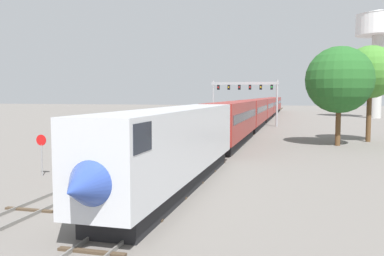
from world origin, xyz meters
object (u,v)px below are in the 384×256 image
object	(u,v)px
signal_gantry	(245,92)
water_tower	(378,32)
trackside_tree_mid	(339,80)
stop_sign	(42,149)
passenger_train	(260,110)
trackside_tree_left	(370,72)

from	to	relation	value
signal_gantry	water_tower	bearing A→B (deg)	49.53
trackside_tree_mid	signal_gantry	bearing A→B (deg)	117.60
signal_gantry	stop_sign	size ratio (longest dim) A/B	4.20
stop_sign	trackside_tree_mid	xyz separation A→B (m)	(21.36, 22.88, 5.34)
passenger_train	trackside_tree_left	world-z (taller)	trackside_tree_left
water_tower	trackside_tree_left	bearing A→B (deg)	-100.58
stop_sign	trackside_tree_mid	size ratio (longest dim) A/B	0.26
signal_gantry	trackside_tree_left	bearing A→B (deg)	-50.54
passenger_train	stop_sign	size ratio (longest dim) A/B	46.33
passenger_train	trackside_tree_left	distance (m)	31.79
signal_gantry	stop_sign	distance (m)	49.71
signal_gantry	stop_sign	world-z (taller)	signal_gantry
passenger_train	water_tower	distance (m)	40.41
passenger_train	signal_gantry	distance (m)	7.37
water_tower	trackside_tree_mid	size ratio (longest dim) A/B	2.36
trackside_tree_mid	trackside_tree_left	bearing A→B (deg)	51.13
passenger_train	trackside_tree_mid	size ratio (longest dim) A/B	12.27
stop_sign	passenger_train	bearing A→B (deg)	79.70
trackside_tree_left	stop_sign	bearing A→B (deg)	-132.35
water_tower	trackside_tree_left	xyz separation A→B (m)	(-9.98, -53.42, -12.17)
passenger_train	signal_gantry	xyz separation A→B (m)	(-2.25, -6.10, 3.47)
water_tower	stop_sign	bearing A→B (deg)	-113.47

